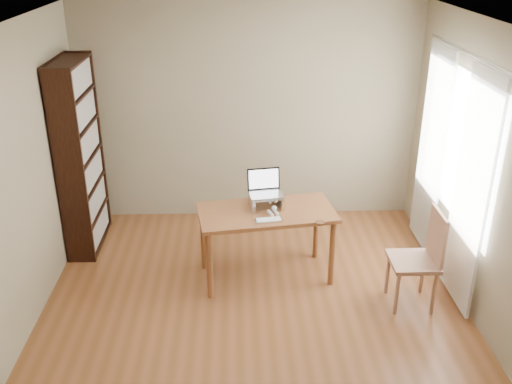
% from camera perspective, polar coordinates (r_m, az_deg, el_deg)
% --- Properties ---
extents(room, '(4.04, 4.54, 2.64)m').
position_cam_1_polar(room, '(4.70, 0.26, 0.06)').
color(room, brown).
rests_on(room, ground).
extents(bookshelf, '(0.30, 0.90, 2.10)m').
position_cam_1_polar(bookshelf, '(6.44, -17.16, 3.39)').
color(bookshelf, black).
rests_on(bookshelf, ground).
extents(curtains, '(0.03, 1.90, 2.25)m').
position_cam_1_polar(curtains, '(5.84, 18.79, 2.33)').
color(curtains, silver).
rests_on(curtains, ground).
extents(desk, '(1.42, 0.86, 0.75)m').
position_cam_1_polar(desk, '(5.67, 1.05, -2.83)').
color(desk, brown).
rests_on(desk, ground).
extents(laptop_stand, '(0.32, 0.25, 0.13)m').
position_cam_1_polar(laptop_stand, '(5.66, 1.02, -0.78)').
color(laptop_stand, silver).
rests_on(laptop_stand, desk).
extents(laptop, '(0.36, 0.32, 0.23)m').
position_cam_1_polar(laptop, '(5.66, 0.99, 0.46)').
color(laptop, silver).
rests_on(laptop, laptop_stand).
extents(keyboard, '(0.27, 0.14, 0.02)m').
position_cam_1_polar(keyboard, '(5.42, 1.27, -2.82)').
color(keyboard, silver).
rests_on(keyboard, desk).
extents(coaster, '(0.09, 0.09, 0.01)m').
position_cam_1_polar(coaster, '(5.43, 6.42, -3.00)').
color(coaster, brown).
rests_on(coaster, desk).
extents(cat, '(0.26, 0.49, 0.17)m').
position_cam_1_polar(cat, '(5.69, 1.09, -0.75)').
color(cat, '#4B433B').
rests_on(cat, desk).
extents(chair, '(0.43, 0.43, 0.96)m').
position_cam_1_polar(chair, '(5.53, 16.24, -6.10)').
color(chair, '#9E7256').
rests_on(chair, ground).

